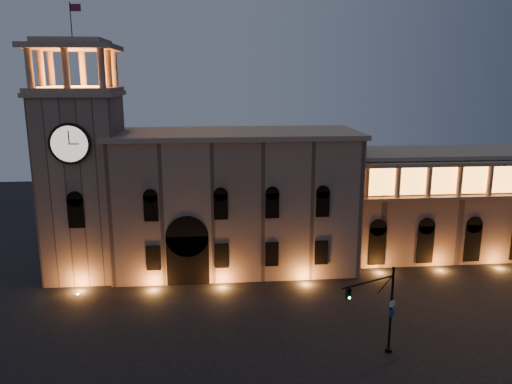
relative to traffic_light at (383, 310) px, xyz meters
The scene contains 5 objects.
ground 10.59m from the traffic_light, behind, with size 160.00×160.00×0.00m, color black.
government_building 26.24m from the traffic_light, 116.91° to the left, with size 30.80×12.80×17.60m.
clock_tower 38.25m from the traffic_light, 143.74° to the left, with size 9.80×9.80×32.40m.
colonnade_wing 33.72m from the traffic_light, 48.21° to the left, with size 40.60×11.50×14.50m.
traffic_light is the anchor object (origin of this frame).
Camera 1 is at (-5.15, -40.02, 24.23)m, focal length 35.00 mm.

